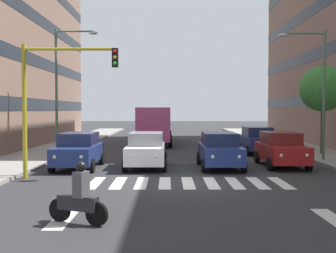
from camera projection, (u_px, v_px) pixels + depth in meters
ground_plane at (188, 183)px, 16.70m from camera, size 180.00×180.00×0.00m
crosswalk_markings at (188, 183)px, 16.70m from camera, size 7.65×2.80×0.01m
lane_arrow_0 at (333, 219)px, 11.21m from camera, size 0.50×2.20×0.01m
lane_arrow_1 at (63, 219)px, 11.20m from camera, size 0.50×2.20×0.01m
car_0 at (281, 149)px, 21.47m from camera, size 2.02×4.44×1.72m
car_1 at (220, 150)px, 20.89m from camera, size 2.02×4.44×1.72m
car_2 at (146, 150)px, 21.05m from camera, size 2.02×4.44×1.72m
car_3 at (78, 150)px, 20.84m from camera, size 2.02×4.44×1.72m
car_row2_0 at (257, 140)px, 27.88m from camera, size 2.02×4.44×1.72m
bus_behind_traffic at (155, 121)px, 35.84m from camera, size 2.78×10.50×3.00m
motorcycle_with_rider at (79, 198)px, 10.67m from camera, size 1.60×0.77×1.57m
traffic_light_gantry at (51, 89)px, 17.54m from camera, size 3.92×0.36×5.50m
street_lamp_left at (317, 81)px, 23.15m from camera, size 2.58×0.28×6.92m
street_lamp_right at (63, 79)px, 26.47m from camera, size 2.67×0.28×7.64m
street_tree_1 at (323, 89)px, 26.09m from camera, size 2.78×2.78×5.36m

